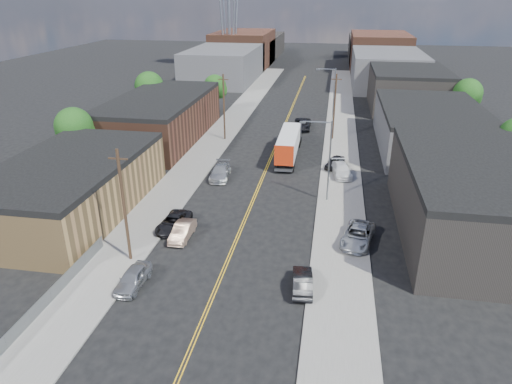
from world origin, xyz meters
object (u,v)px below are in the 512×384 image
at_px(car_left_a, 133,278).
at_px(car_right_lot_a, 358,235).
at_px(car_left_c, 174,222).
at_px(car_ahead_truck, 302,124).
at_px(car_left_b, 182,231).
at_px(semi_truck, 290,141).
at_px(car_right_lot_c, 335,162).
at_px(car_right_lot_b, 341,170).
at_px(car_right_oncoming, 302,281).
at_px(car_left_d, 220,172).

relative_size(car_left_a, car_right_lot_a, 0.78).
height_order(car_left_c, car_ahead_truck, car_ahead_truck).
relative_size(car_left_b, car_ahead_truck, 0.73).
distance_m(semi_truck, car_left_b, 25.82).
relative_size(semi_truck, car_left_c, 2.85).
distance_m(car_left_b, car_right_lot_c, 24.87).
relative_size(car_left_b, car_right_lot_b, 0.84).
bearing_deg(car_left_a, car_right_oncoming, 10.05).
distance_m(car_left_a, car_right_lot_c, 32.42).
bearing_deg(car_ahead_truck, car_right_lot_a, -78.65).
distance_m(car_left_d, car_right_lot_b, 14.95).
height_order(car_left_d, car_right_lot_a, car_right_lot_a).
bearing_deg(car_ahead_truck, car_right_lot_c, -73.16).
xyz_separation_m(semi_truck, car_left_b, (-7.39, -24.70, -1.39)).
bearing_deg(car_right_lot_c, car_right_lot_b, -53.92).
bearing_deg(car_left_a, car_right_lot_a, 30.79).
relative_size(semi_truck, car_right_lot_a, 2.56).
distance_m(car_left_b, car_left_d, 15.14).
bearing_deg(car_left_c, semi_truck, 73.32).
bearing_deg(car_right_lot_a, car_right_lot_c, 109.59).
height_order(semi_truck, car_right_lot_c, semi_truck).
bearing_deg(car_right_lot_a, car_right_lot_b, 107.81).
relative_size(car_right_lot_b, car_ahead_truck, 0.86).
xyz_separation_m(car_left_c, car_left_d, (1.28, 13.56, 0.10)).
bearing_deg(car_right_lot_b, car_left_c, -144.39).
distance_m(car_right_lot_a, car_right_lot_c, 19.31).
relative_size(car_left_d, car_right_lot_a, 0.98).
relative_size(car_right_lot_c, car_ahead_truck, 0.69).
bearing_deg(car_right_oncoming, car_right_lot_a, -124.98).
bearing_deg(semi_truck, car_ahead_truck, 86.53).
height_order(car_right_lot_c, car_ahead_truck, car_ahead_truck).
distance_m(car_left_d, car_ahead_truck, 24.71).
bearing_deg(car_left_d, car_left_c, -100.42).
xyz_separation_m(car_left_c, car_right_lot_b, (15.94, 16.46, 0.20)).
height_order(semi_truck, car_left_d, semi_truck).
relative_size(car_left_a, car_right_lot_c, 1.05).
bearing_deg(car_left_c, car_left_a, -85.86).
bearing_deg(car_right_oncoming, car_right_lot_c, -99.72).
relative_size(car_left_c, car_right_oncoming, 1.16).
bearing_deg(car_right_oncoming, semi_truck, -87.48).
height_order(car_left_a, car_ahead_truck, car_ahead_truck).
xyz_separation_m(car_left_a, car_left_c, (0.00, 9.52, -0.04)).
bearing_deg(car_left_c, car_right_lot_a, 4.14).
bearing_deg(car_left_c, car_ahead_truck, 79.71).
bearing_deg(car_right_lot_a, car_right_oncoming, -106.98).
bearing_deg(car_right_lot_b, car_ahead_truck, 97.25).
xyz_separation_m(car_right_lot_a, car_right_lot_b, (-1.46, 16.46, -0.03)).
bearing_deg(car_ahead_truck, car_left_d, -110.16).
xyz_separation_m(car_left_b, car_right_oncoming, (11.60, -6.12, -0.00)).
bearing_deg(car_right_lot_c, car_right_oncoming, -75.67).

